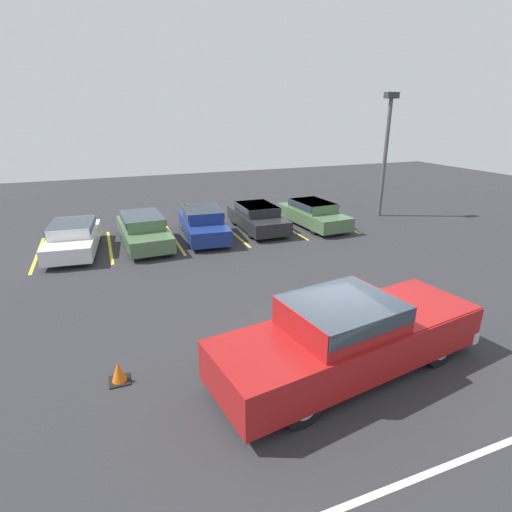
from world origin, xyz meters
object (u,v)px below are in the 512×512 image
Objects in this scene: parked_sedan_a at (73,237)px; parked_sedan_e at (313,213)px; pickup_truck at (351,335)px; traffic_cone at (119,373)px; parked_sedan_b at (143,228)px; parked_sedan_d at (257,216)px; parked_sedan_c at (203,222)px; light_post at (386,146)px.

parked_sedan_a is 0.99× the size of parked_sedan_e.
traffic_cone is at bearing 155.27° from pickup_truck.
pickup_truck is 1.45× the size of parked_sedan_a.
parked_sedan_b is at bearing 80.33° from traffic_cone.
parked_sedan_b is at bearing -86.21° from parked_sedan_d.
pickup_truck is 11.39m from parked_sedan_d.
parked_sedan_a is at bearing 96.90° from traffic_cone.
parked_sedan_c is at bearing 97.09° from parked_sedan_a.
pickup_truck reaches higher than parked_sedan_a.
parked_sedan_d is (2.74, 0.22, -0.04)m from parked_sedan_c.
parked_sedan_a is 10.97m from parked_sedan_e.
traffic_cone is (-9.83, -9.40, -0.44)m from parked_sedan_e.
pickup_truck reaches higher than parked_sedan_e.
parked_sedan_e is at bearing -173.88° from light_post.
parked_sedan_b is 8.21m from parked_sedan_e.
traffic_cone is at bearing -34.78° from parked_sedan_d.
parked_sedan_a is (-5.89, 10.81, -0.23)m from pickup_truck.
parked_sedan_a is at bearing -90.80° from parked_sedan_b.
parked_sedan_b is 2.64m from parked_sedan_c.
light_post reaches higher than traffic_cone.
parked_sedan_d is at bearing -100.80° from parked_sedan_e.
parked_sedan_c is at bearing 84.23° from pickup_truck.
parked_sedan_c is at bearing 88.93° from parked_sedan_b.
parked_sedan_b is at bearing -178.25° from light_post.
parked_sedan_c is 10.02× the size of traffic_cone.
parked_sedan_c is (5.40, 0.14, 0.05)m from parked_sedan_a.
light_post reaches higher than pickup_truck.
parked_sedan_d is 9.18× the size of traffic_cone.
parked_sedan_d is 12.02m from traffic_cone.
parked_sedan_c is 10.47m from traffic_cone.
parked_sedan_b reaches higher than traffic_cone.
pickup_truck reaches higher than traffic_cone.
parked_sedan_d reaches higher than parked_sedan_a.
light_post is at bearing 34.75° from traffic_cone.
parked_sedan_a is at bearing -93.44° from parked_sedan_e.
parked_sedan_e is at bearing 93.34° from parked_sedan_c.
parked_sedan_e is (8.21, -0.09, -0.02)m from parked_sedan_b.
parked_sedan_d is at bearing 90.57° from parked_sedan_b.
pickup_truck is at bearing 7.47° from parked_sedan_c.
parked_sedan_b is 10.29× the size of traffic_cone.
parked_sedan_e is 9.68× the size of traffic_cone.
parked_sedan_b is 0.76× the size of light_post.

